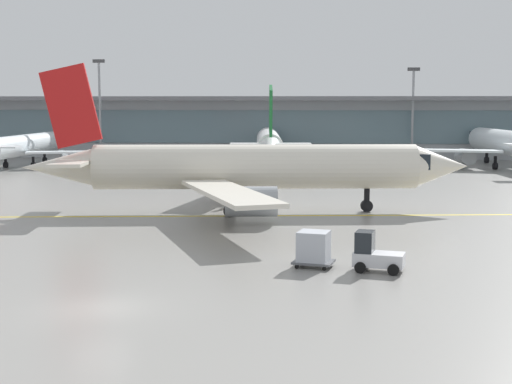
{
  "coord_description": "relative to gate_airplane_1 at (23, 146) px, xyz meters",
  "views": [
    {
      "loc": [
        9.07,
        -30.79,
        8.86
      ],
      "look_at": [
        5.39,
        17.31,
        3.0
      ],
      "focal_mm": 52.59,
      "sensor_mm": 36.0,
      "label": 1
    }
  ],
  "objects": [
    {
      "name": "ground_plane",
      "position": [
        30.12,
        -67.73,
        -2.84
      ],
      "size": [
        400.0,
        400.0,
        0.0
      ],
      "primitive_type": "plane",
      "color": "gray"
    },
    {
      "name": "gate_airplane_3",
      "position": [
        64.98,
        2.8,
        0.43
      ],
      "size": [
        30.54,
        33.0,
        10.93
      ],
      "rotation": [
        0.0,
        0.0,
        1.67
      ],
      "color": "white",
      "rests_on": "ground_plane"
    },
    {
      "name": "taxiway_centreline_stripe",
      "position": [
        34.62,
        -41.15,
        -2.84
      ],
      "size": [
        109.41,
        12.1,
        0.01
      ],
      "primitive_type": "cube",
      "rotation": [
        0.0,
        0.0,
        0.11
      ],
      "color": "yellow",
      "rests_on": "ground_plane"
    },
    {
      "name": "apron_light_mast_2",
      "position": [
        53.84,
        14.39,
        4.73
      ],
      "size": [
        1.8,
        0.36,
        13.79
      ],
      "color": "gray",
      "rests_on": "ground_plane"
    },
    {
      "name": "taxiing_regional_jet",
      "position": [
        34.16,
        -39.2,
        0.7
      ],
      "size": [
        35.7,
        33.01,
        11.82
      ],
      "rotation": [
        0.0,
        0.0,
        0.11
      ],
      "color": "silver",
      "rests_on": "ground_plane"
    },
    {
      "name": "cargo_dolly_lead",
      "position": [
        39.26,
        -58.91,
        -1.79
      ],
      "size": [
        2.42,
        2.05,
        1.94
      ],
      "rotation": [
        0.0,
        0.0,
        -0.24
      ],
      "color": "#595B60",
      "rests_on": "ground_plane"
    },
    {
      "name": "terminal_concourse",
      "position": [
        30.12,
        20.64,
        2.07
      ],
      "size": [
        200.59,
        11.0,
        9.6
      ],
      "color": "#9EA3A8",
      "rests_on": "ground_plane"
    },
    {
      "name": "apron_light_mast_1",
      "position": [
        7.23,
        12.24,
        5.37
      ],
      "size": [
        1.8,
        0.36,
        15.04
      ],
      "color": "gray",
      "rests_on": "ground_plane"
    },
    {
      "name": "gate_airplane_1",
      "position": [
        0.0,
        0.0,
        0.0
      ],
      "size": [
        26.62,
        28.59,
        9.48
      ],
      "rotation": [
        0.0,
        0.0,
        1.54
      ],
      "color": "white",
      "rests_on": "ground_plane"
    },
    {
      "name": "baggage_tug",
      "position": [
        42.45,
        -59.68,
        -1.95
      ],
      "size": [
        2.86,
        2.11,
        2.1
      ],
      "rotation": [
        0.0,
        0.0,
        -0.24
      ],
      "color": "silver",
      "rests_on": "ground_plane"
    },
    {
      "name": "gate_airplane_2",
      "position": [
        33.23,
        2.09,
        0.39
      ],
      "size": [
        30.2,
        32.57,
        10.78
      ],
      "rotation": [
        0.0,
        0.0,
        1.65
      ],
      "color": "white",
      "rests_on": "ground_plane"
    }
  ]
}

